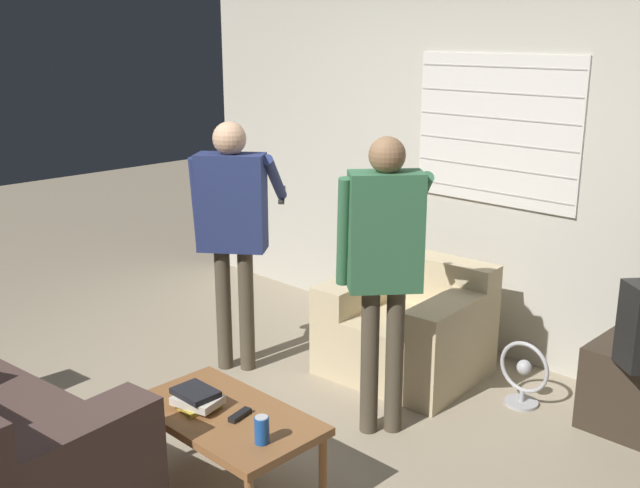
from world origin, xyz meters
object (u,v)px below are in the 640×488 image
(person_left_standing, at_px, (232,217))
(soda_can, at_px, (262,430))
(book_stack, at_px, (197,399))
(armchair_beige, at_px, (408,328))
(person_right_standing, at_px, (384,253))
(coffee_table, at_px, (226,421))
(floor_fan, at_px, (524,375))
(spare_remote, at_px, (240,415))

(person_left_standing, distance_m, soda_can, 1.79)
(person_left_standing, xyz_separation_m, book_stack, (0.92, -0.99, -0.57))
(armchair_beige, xyz_separation_m, person_right_standing, (0.36, -0.70, 0.73))
(armchair_beige, distance_m, person_left_standing, 1.34)
(coffee_table, relative_size, floor_fan, 2.32)
(person_left_standing, height_order, person_right_standing, person_right_standing)
(soda_can, height_order, spare_remote, soda_can)
(book_stack, distance_m, soda_can, 0.46)
(person_right_standing, bearing_deg, person_left_standing, 132.88)
(coffee_table, distance_m, person_left_standing, 1.55)
(armchair_beige, distance_m, soda_can, 1.83)
(armchair_beige, bearing_deg, soda_can, 102.44)
(book_stack, xyz_separation_m, floor_fan, (0.71, 1.85, -0.27))
(coffee_table, height_order, floor_fan, coffee_table)
(soda_can, xyz_separation_m, floor_fan, (0.25, 1.84, -0.29))
(armchair_beige, xyz_separation_m, soda_can, (0.54, -1.73, 0.18))
(spare_remote, bearing_deg, floor_fan, 62.50)
(person_right_standing, distance_m, spare_remote, 1.13)
(person_right_standing, relative_size, floor_fan, 4.11)
(coffee_table, xyz_separation_m, book_stack, (-0.14, -0.06, 0.09))
(armchair_beige, relative_size, person_left_standing, 0.61)
(armchair_beige, relative_size, soda_can, 7.90)
(person_right_standing, xyz_separation_m, soda_can, (0.18, -1.03, -0.55))
(armchair_beige, height_order, person_right_standing, person_right_standing)
(person_left_standing, bearing_deg, soda_can, -72.58)
(coffee_table, distance_m, person_right_standing, 1.18)
(spare_remote, bearing_deg, book_stack, -171.64)
(book_stack, bearing_deg, floor_fan, 69.06)
(armchair_beige, bearing_deg, spare_remote, 95.33)
(spare_remote, bearing_deg, coffee_table, -179.74)
(person_left_standing, relative_size, book_stack, 6.52)
(book_stack, bearing_deg, person_right_standing, 74.61)
(person_left_standing, bearing_deg, spare_remote, -75.69)
(coffee_table, bearing_deg, soda_can, -10.02)
(armchair_beige, xyz_separation_m, person_left_standing, (-0.84, -0.75, 0.73))
(person_left_standing, bearing_deg, book_stack, -84.20)
(soda_can, bearing_deg, spare_remote, 162.61)
(armchair_beige, distance_m, spare_remote, 1.69)
(armchair_beige, distance_m, person_right_standing, 1.08)
(person_left_standing, xyz_separation_m, floor_fan, (1.63, 0.86, -0.84))
(person_right_standing, bearing_deg, book_stack, -154.52)
(book_stack, bearing_deg, soda_can, 0.72)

